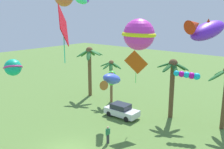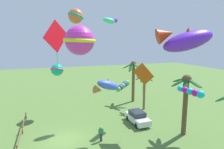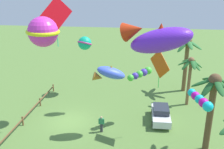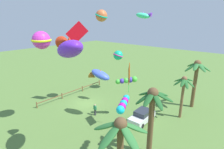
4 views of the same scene
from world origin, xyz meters
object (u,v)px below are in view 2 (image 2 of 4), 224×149
object	(u,v)px
kite_fish_4	(184,40)
kite_fish_8	(110,20)
kite_ball_0	(80,40)
kite_diamond_7	(143,74)
spectator_0	(101,134)
kite_ball_9	(76,16)
kite_diamond_2	(56,37)
kite_ball_5	(57,70)
palm_tree_0	(186,91)
kite_tube_6	(123,86)
parked_car_0	(137,117)
palm_tree_3	(134,72)
kite_tube_1	(191,92)
palm_tree_1	(144,82)
kite_fish_3	(107,86)

from	to	relation	value
kite_fish_4	kite_fish_8	distance (m)	12.78
kite_ball_0	kite_diamond_7	world-z (taller)	kite_ball_0
spectator_0	kite_ball_9	distance (m)	12.36
kite_diamond_2	kite_ball_5	bearing A→B (deg)	177.50
palm_tree_0	kite_tube_6	distance (m)	6.81
kite_diamond_2	kite_ball_9	distance (m)	3.94
parked_car_0	kite_ball_0	bearing A→B (deg)	-47.08
palm_tree_3	spectator_0	distance (m)	14.68
spectator_0	kite_tube_1	xyz separation A→B (m)	(3.84, 7.52, 4.67)
palm_tree_1	parked_car_0	world-z (taller)	palm_tree_1
kite_ball_0	kite_tube_1	distance (m)	11.27
palm_tree_3	kite_diamond_2	xyz separation A→B (m)	(10.16, -12.69, 5.36)
kite_ball_0	kite_fish_8	size ratio (longest dim) A/B	1.27
palm_tree_1	spectator_0	world-z (taller)	palm_tree_1
spectator_0	kite_fish_4	distance (m)	12.05
kite_fish_8	kite_ball_0	bearing A→B (deg)	-27.66
kite_tube_6	palm_tree_1	bearing A→B (deg)	130.53
palm_tree_3	kite_ball_0	world-z (taller)	kite_ball_0
kite_ball_0	kite_fish_8	xyz separation A→B (m)	(-10.95, 5.74, 2.60)
kite_fish_4	kite_tube_1	bearing A→B (deg)	128.00
palm_tree_1	kite_fish_4	world-z (taller)	kite_fish_4
kite_fish_3	kite_tube_6	xyz separation A→B (m)	(-2.15, 2.65, -0.66)
kite_ball_0	kite_diamond_7	xyz separation A→B (m)	(-5.42, 7.66, -3.50)
kite_diamond_7	kite_tube_1	bearing A→B (deg)	30.68
kite_fish_3	kite_ball_9	distance (m)	7.93
kite_fish_3	kite_diamond_7	bearing A→B (deg)	94.08
kite_fish_3	spectator_0	bearing A→B (deg)	-72.71
parked_car_0	palm_tree_0	bearing A→B (deg)	39.07
kite_fish_4	kite_ball_5	size ratio (longest dim) A/B	1.80
palm_tree_1	kite_ball_0	distance (m)	17.40
kite_tube_6	kite_diamond_7	size ratio (longest dim) A/B	0.67
kite_tube_1	kite_ball_5	world-z (taller)	kite_ball_5
kite_ball_5	kite_diamond_7	distance (m)	11.97
kite_fish_8	kite_tube_6	bearing A→B (deg)	5.41
parked_car_0	kite_ball_0	xyz separation A→B (m)	(7.65, -8.23, 9.30)
kite_ball_5	kite_fish_8	size ratio (longest dim) A/B	1.08
palm_tree_0	kite_ball_5	bearing A→B (deg)	-130.13
palm_tree_0	kite_fish_3	world-z (taller)	palm_tree_0
palm_tree_0	kite_fish_4	bearing A→B (deg)	-43.97
kite_ball_9	kite_tube_6	bearing A→B (deg)	80.35
kite_diamond_2	kite_ball_5	size ratio (longest dim) A/B	1.77
palm_tree_1	spectator_0	xyz separation A→B (m)	(6.89, -8.65, -3.39)
parked_car_0	kite_tube_6	distance (m)	4.80
palm_tree_1	kite_fish_3	size ratio (longest dim) A/B	1.79
kite_fish_3	kite_fish_4	world-z (taller)	kite_fish_4
spectator_0	kite_diamond_2	bearing A→B (deg)	-101.33
kite_tube_1	kite_diamond_7	world-z (taller)	kite_diamond_7
kite_ball_0	kite_tube_1	xyz separation A→B (m)	(-1.06, 10.25, -4.57)
palm_tree_0	palm_tree_1	xyz separation A→B (m)	(-8.40, -0.31, -0.63)
palm_tree_1	parked_car_0	xyz separation A→B (m)	(4.14, -3.15, -3.45)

